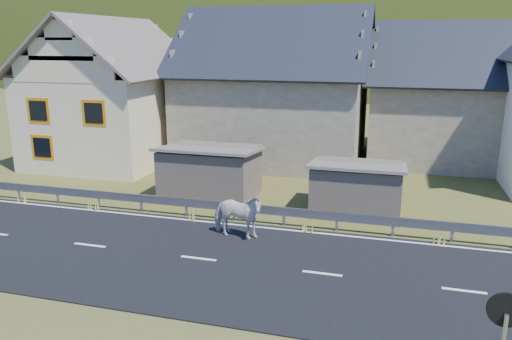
% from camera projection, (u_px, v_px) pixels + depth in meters
% --- Properties ---
extents(ground, '(160.00, 160.00, 0.00)m').
position_uv_depth(ground, '(199.00, 260.00, 16.08)').
color(ground, '#4A4E1A').
rests_on(ground, ground).
extents(road, '(60.00, 7.00, 0.04)m').
position_uv_depth(road, '(199.00, 259.00, 16.07)').
color(road, black).
rests_on(road, ground).
extents(lane_markings, '(60.00, 6.60, 0.01)m').
position_uv_depth(lane_markings, '(199.00, 258.00, 16.07)').
color(lane_markings, silver).
rests_on(lane_markings, road).
extents(guardrail, '(28.10, 0.09, 0.75)m').
position_uv_depth(guardrail, '(234.00, 207.00, 19.37)').
color(guardrail, '#93969B').
rests_on(guardrail, ground).
extents(shed_left, '(4.30, 3.30, 2.40)m').
position_uv_depth(shed_left, '(211.00, 172.00, 22.38)').
color(shed_left, '#6C5D4F').
rests_on(shed_left, ground).
extents(shed_right, '(3.80, 2.90, 2.20)m').
position_uv_depth(shed_right, '(356.00, 189.00, 20.25)').
color(shed_right, '#6C5D4F').
rests_on(shed_right, ground).
extents(house_cream, '(7.80, 9.80, 8.30)m').
position_uv_depth(house_cream, '(113.00, 85.00, 28.75)').
color(house_cream, beige).
rests_on(house_cream, ground).
extents(house_stone_a, '(10.80, 9.80, 8.90)m').
position_uv_depth(house_stone_a, '(276.00, 79.00, 29.15)').
color(house_stone_a, tan).
rests_on(house_stone_a, ground).
extents(house_stone_b, '(9.80, 8.80, 8.10)m').
position_uv_depth(house_stone_b, '(454.00, 87.00, 28.52)').
color(house_stone_b, tan).
rests_on(house_stone_b, ground).
extents(mountain, '(440.00, 280.00, 260.00)m').
position_uv_depth(mountain, '(392.00, 114.00, 187.63)').
color(mountain, '#26370F').
rests_on(mountain, ground).
extents(conifer_patch, '(76.00, 50.00, 28.00)m').
position_uv_depth(conifer_patch, '(160.00, 43.00, 131.35)').
color(conifer_patch, black).
rests_on(conifer_patch, ground).
extents(horse, '(1.11, 2.08, 1.68)m').
position_uv_depth(horse, '(237.00, 215.00, 17.57)').
color(horse, silver).
rests_on(horse, road).
extents(traffic_mirror, '(0.69, 0.20, 2.47)m').
position_uv_depth(traffic_mirror, '(504.00, 326.00, 9.09)').
color(traffic_mirror, '#93969B').
rests_on(traffic_mirror, ground).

